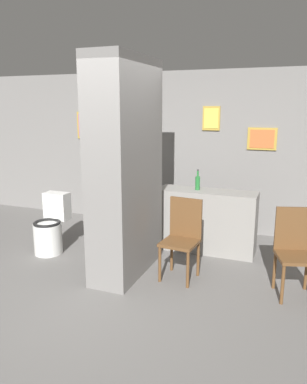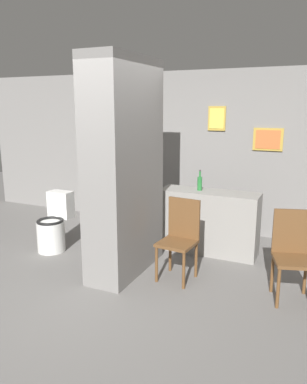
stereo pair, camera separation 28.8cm
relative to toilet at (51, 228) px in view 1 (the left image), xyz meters
name	(u,v)px [view 1 (the left image)]	position (x,y,z in m)	size (l,w,h in m)	color
ground_plane	(95,290)	(1.17, -0.79, -0.34)	(14.00, 14.00, 0.00)	slate
wall_back	(170,150)	(1.17, 1.84, 0.96)	(8.00, 0.09, 2.60)	gray
pillar_center	(126,169)	(1.28, -0.18, 0.96)	(0.51, 1.23, 2.60)	gray
counter_shelf	(206,221)	(2.05, 0.84, 0.10)	(1.39, 0.44, 0.88)	gray
toilet	(51,228)	(0.00, 0.00, 0.00)	(0.39, 0.55, 0.82)	white
chair_near_pillar	(182,235)	(1.98, -0.10, 0.18)	(0.44, 0.44, 0.96)	brown
chair_by_doorway	(295,248)	(3.25, -0.06, 0.18)	(0.51, 0.51, 0.96)	brown
bicycle	(131,217)	(0.80, 1.00, -0.03)	(1.65, 0.42, 0.65)	black
bottle_tall	(198,182)	(1.91, 0.85, 0.65)	(0.07, 0.07, 0.29)	#267233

